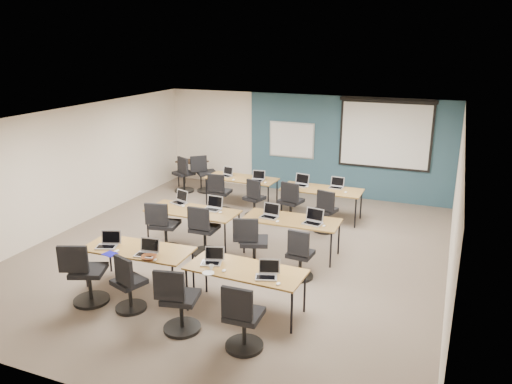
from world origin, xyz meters
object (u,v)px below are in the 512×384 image
at_px(whiteboard, 292,140).
at_px(task_chair_2, 178,305).
at_px(task_chair_8, 219,196).
at_px(laptop_10, 301,183).
at_px(task_chair_0, 86,278).
at_px(laptop_6, 270,214).
at_px(training_table_front_left, 138,251).
at_px(task_chair_3, 242,323).
at_px(laptop_7, 313,220).
at_px(training_table_back_right, 322,191).
at_px(laptop_3, 267,273).
at_px(laptop_5, 213,206).
at_px(task_chair_9, 254,201).
at_px(task_chair_7, 300,258).
at_px(task_chair_4, 164,230).
at_px(laptop_8, 227,174).
at_px(laptop_11, 337,185).
at_px(task_chair_10, 290,206).
at_px(utility_table, 192,165).
at_px(task_chair_5, 203,234).
at_px(spare_chair_b, 184,177).
at_px(laptop_4, 180,200).
at_px(task_chair_11, 325,214).
at_px(laptop_9, 258,178).
at_px(projector_screen, 386,130).
at_px(laptop_1, 147,251).
at_px(laptop_0, 108,243).
at_px(training_table_front_right, 245,271).
at_px(training_table_mid_right, 292,221).
at_px(spare_chair_a, 205,177).
at_px(training_table_mid_left, 193,212).
at_px(task_chair_6, 252,248).
at_px(task_chair_1, 128,288).
at_px(laptop_2, 212,259).

relative_size(whiteboard, task_chair_2, 1.24).
xyz_separation_m(task_chair_8, laptop_10, (1.89, 0.62, 0.38)).
height_order(task_chair_0, laptop_6, task_chair_0).
height_order(training_table_front_left, task_chair_3, task_chair_3).
relative_size(task_chair_2, laptop_6, 3.04).
bearing_deg(laptop_7, training_table_back_right, 109.98).
height_order(training_table_front_left, laptop_6, laptop_6).
distance_m(laptop_3, laptop_5, 3.23).
xyz_separation_m(task_chair_9, laptop_10, (0.97, 0.62, 0.40)).
height_order(laptop_5, task_chair_7, laptop_5).
distance_m(task_chair_0, laptop_7, 4.21).
relative_size(task_chair_4, laptop_8, 3.52).
xyz_separation_m(laptop_5, laptop_11, (2.01, 2.51, -0.00)).
height_order(task_chair_10, utility_table, task_chair_10).
bearing_deg(task_chair_2, laptop_7, 59.18).
bearing_deg(task_chair_5, spare_chair_b, 123.62).
bearing_deg(task_chair_5, laptop_5, 97.29).
bearing_deg(task_chair_4, task_chair_9, 59.25).
distance_m(laptop_3, laptop_7, 2.43).
bearing_deg(laptop_4, task_chair_11, 44.29).
bearing_deg(laptop_6, laptop_9, 122.54).
relative_size(projector_screen, task_chair_11, 2.43).
height_order(task_chair_0, task_chair_8, task_chair_0).
xyz_separation_m(laptop_1, task_chair_7, (2.16, 1.48, -0.40)).
distance_m(whiteboard, laptop_5, 4.23).
relative_size(laptop_0, spare_chair_b, 0.33).
bearing_deg(training_table_front_right, task_chair_11, 87.95).
bearing_deg(projector_screen, task_chair_5, -119.76).
bearing_deg(training_table_mid_right, laptop_9, 124.31).
distance_m(task_chair_0, spare_chair_a, 6.32).
xyz_separation_m(training_table_front_right, laptop_8, (-2.58, 4.81, 0.10)).
distance_m(laptop_9, task_chair_9, 0.75).
bearing_deg(whiteboard, laptop_7, -66.47).
xyz_separation_m(training_table_mid_left, task_chair_10, (1.51, 1.87, -0.26)).
bearing_deg(task_chair_5, task_chair_3, -54.36).
bearing_deg(task_chair_2, task_chair_10, 77.03).
xyz_separation_m(task_chair_0, task_chair_3, (2.84, -0.23, -0.02)).
xyz_separation_m(laptop_6, task_chair_6, (-0.01, -0.91, -0.36)).
distance_m(laptop_6, utility_table, 5.09).
xyz_separation_m(task_chair_1, laptop_9, (0.01, 5.37, 0.39)).
distance_m(training_table_front_right, laptop_11, 4.84).
height_order(training_table_back_right, task_chair_1, task_chair_1).
bearing_deg(laptop_11, task_chair_5, -118.30).
height_order(whiteboard, laptop_5, whiteboard).
xyz_separation_m(training_table_mid_left, task_chair_9, (0.57, 1.97, -0.29)).
xyz_separation_m(task_chair_2, spare_chair_a, (-2.91, 6.38, 0.00)).
distance_m(task_chair_2, task_chair_8, 5.27).
xyz_separation_m(task_chair_3, spare_chair_b, (-4.48, 6.20, 0.00)).
height_order(laptop_2, laptop_5, laptop_5).
relative_size(training_table_mid_left, laptop_6, 5.62).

